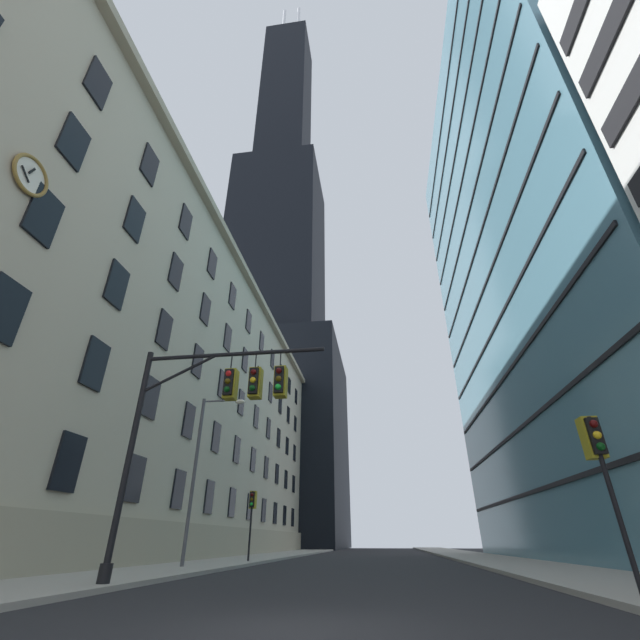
# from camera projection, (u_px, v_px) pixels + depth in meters

# --- Properties ---
(ground_plane) EXTENTS (102.00, 160.00, 0.10)m
(ground_plane) POSITION_uv_depth(u_px,v_px,m) (297.00, 636.00, 6.29)
(ground_plane) COLOR black
(station_building) EXTENTS (18.02, 71.87, 25.57)m
(station_building) POSITION_uv_depth(u_px,v_px,m) (162.00, 408.00, 40.92)
(station_building) COLOR #B2A88E
(station_building) RESTS_ON ground
(dark_skyscraper) EXTENTS (29.91, 29.91, 177.16)m
(dark_skyscraper) POSITION_uv_depth(u_px,v_px,m) (275.00, 295.00, 96.62)
(dark_skyscraper) COLOR black
(dark_skyscraper) RESTS_ON ground
(glass_office_midrise) EXTENTS (15.83, 36.57, 48.65)m
(glass_office_midrise) POSITION_uv_depth(u_px,v_px,m) (568.00, 241.00, 36.23)
(glass_office_midrise) COLOR teal
(glass_office_midrise) RESTS_ON ground
(traffic_signal_mast) EXTENTS (6.53, 0.63, 7.10)m
(traffic_signal_mast) POSITION_uv_depth(u_px,v_px,m) (219.00, 402.00, 13.83)
(traffic_signal_mast) COLOR black
(traffic_signal_mast) RESTS_ON sidewalk_left
(traffic_light_near_right) EXTENTS (0.40, 0.63, 3.93)m
(traffic_light_near_right) POSITION_uv_depth(u_px,v_px,m) (596.00, 447.00, 10.48)
(traffic_light_near_right) COLOR black
(traffic_light_near_right) RESTS_ON sidewalk_right
(traffic_light_far_left) EXTENTS (0.40, 0.63, 3.92)m
(traffic_light_far_left) POSITION_uv_depth(u_px,v_px,m) (252.00, 504.00, 26.51)
(traffic_light_far_left) COLOR black
(traffic_light_far_left) RESTS_ON sidewalk_left
(street_lamppost) EXTENTS (2.48, 0.32, 8.12)m
(street_lamppost) POSITION_uv_depth(u_px,v_px,m) (202.00, 460.00, 21.74)
(street_lamppost) COLOR #47474C
(street_lamppost) RESTS_ON sidewalk_left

